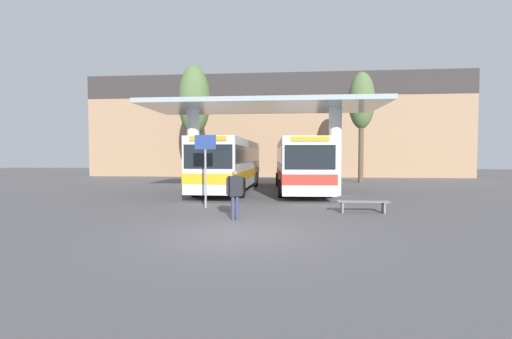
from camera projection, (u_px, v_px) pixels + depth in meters
name	position (u px, v px, depth m)	size (l,w,h in m)	color
ground_plane	(239.00, 234.00, 9.63)	(100.00, 100.00, 0.00)	#565456
townhouse_backdrop	(274.00, 117.00, 35.37)	(40.00, 0.58, 10.73)	#9E7A5B
station_canopy	(263.00, 116.00, 19.22)	(13.03, 5.25, 5.12)	silver
transit_bus_left_bay	(230.00, 163.00, 21.45)	(2.96, 11.24, 3.15)	silver
transit_bus_center_bay	(299.00, 163.00, 21.64)	(3.18, 12.07, 3.13)	white
waiting_bench_near_pillar	(363.00, 204.00, 13.19)	(1.96, 0.44, 0.46)	slate
info_sign_platform	(205.00, 156.00, 14.33)	(0.90, 0.09, 3.07)	gray
pedestrian_waiting	(235.00, 190.00, 11.68)	(0.59, 0.43, 1.69)	#333856
poplar_tree_behind_left	(362.00, 103.00, 28.06)	(2.11, 2.11, 9.08)	brown
poplar_tree_behind_right	(194.00, 101.00, 29.33)	(2.71, 2.71, 9.95)	brown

